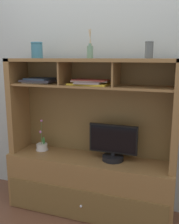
{
  "coord_description": "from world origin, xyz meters",
  "views": [
    {
      "loc": [
        0.78,
        -2.22,
        1.51
      ],
      "look_at": [
        0.0,
        0.0,
        1.01
      ],
      "focal_mm": 41.33,
      "sensor_mm": 36.0,
      "label": 1
    }
  ],
  "objects_px": {
    "magazine_stack_left": "(90,83)",
    "diffuser_bottle": "(90,52)",
    "media_console": "(90,168)",
    "potted_orchid": "(42,146)",
    "magazine_stack_centre": "(39,80)",
    "accent_vase": "(149,50)",
    "tv_monitor": "(113,145)",
    "ceramic_vase": "(37,50)"
  },
  "relations": [
    {
      "from": "accent_vase",
      "to": "tv_monitor",
      "type": "bearing_deg",
      "value": 178.81
    },
    {
      "from": "media_console",
      "to": "accent_vase",
      "type": "height_order",
      "value": "accent_vase"
    },
    {
      "from": "accent_vase",
      "to": "potted_orchid",
      "type": "bearing_deg",
      "value": 178.37
    },
    {
      "from": "diffuser_bottle",
      "to": "accent_vase",
      "type": "relative_size",
      "value": 1.84
    },
    {
      "from": "diffuser_bottle",
      "to": "ceramic_vase",
      "type": "bearing_deg",
      "value": -176.07
    },
    {
      "from": "tv_monitor",
      "to": "diffuser_bottle",
      "type": "xyz_separation_m",
      "value": [
        -0.23,
        0.02,
        0.85
      ]
    },
    {
      "from": "magazine_stack_left",
      "to": "media_console",
      "type": "bearing_deg",
      "value": 109.0
    },
    {
      "from": "ceramic_vase",
      "to": "tv_monitor",
      "type": "bearing_deg",
      "value": 1.41
    },
    {
      "from": "magazine_stack_left",
      "to": "diffuser_bottle",
      "type": "height_order",
      "value": "diffuser_bottle"
    },
    {
      "from": "media_console",
      "to": "tv_monitor",
      "type": "relative_size",
      "value": 3.54
    },
    {
      "from": "magazine_stack_left",
      "to": "accent_vase",
      "type": "distance_m",
      "value": 0.59
    },
    {
      "from": "potted_orchid",
      "to": "accent_vase",
      "type": "relative_size",
      "value": 2.4
    },
    {
      "from": "potted_orchid",
      "to": "accent_vase",
      "type": "xyz_separation_m",
      "value": [
        1.05,
        -0.03,
        0.97
      ]
    },
    {
      "from": "diffuser_bottle",
      "to": "media_console",
      "type": "bearing_deg",
      "value": -90.0
    },
    {
      "from": "potted_orchid",
      "to": "accent_vase",
      "type": "height_order",
      "value": "accent_vase"
    },
    {
      "from": "magazine_stack_left",
      "to": "diffuser_bottle",
      "type": "bearing_deg",
      "value": 104.12
    },
    {
      "from": "potted_orchid",
      "to": "magazine_stack_left",
      "type": "distance_m",
      "value": 0.87
    },
    {
      "from": "media_console",
      "to": "tv_monitor",
      "type": "height_order",
      "value": "media_console"
    },
    {
      "from": "magazine_stack_left",
      "to": "magazine_stack_centre",
      "type": "height_order",
      "value": "magazine_stack_left"
    },
    {
      "from": "tv_monitor",
      "to": "accent_vase",
      "type": "height_order",
      "value": "accent_vase"
    },
    {
      "from": "tv_monitor",
      "to": "accent_vase",
      "type": "xyz_separation_m",
      "value": [
        0.29,
        -0.01,
        0.86
      ]
    },
    {
      "from": "potted_orchid",
      "to": "magazine_stack_centre",
      "type": "bearing_deg",
      "value": -64.75
    },
    {
      "from": "media_console",
      "to": "accent_vase",
      "type": "distance_m",
      "value": 1.24
    },
    {
      "from": "magazine_stack_left",
      "to": "accent_vase",
      "type": "bearing_deg",
      "value": 0.94
    },
    {
      "from": "magazine_stack_centre",
      "to": "ceramic_vase",
      "type": "distance_m",
      "value": 0.29
    },
    {
      "from": "potted_orchid",
      "to": "ceramic_vase",
      "type": "height_order",
      "value": "ceramic_vase"
    },
    {
      "from": "magazine_stack_left",
      "to": "accent_vase",
      "type": "relative_size",
      "value": 2.8
    },
    {
      "from": "media_console",
      "to": "diffuser_bottle",
      "type": "height_order",
      "value": "diffuser_bottle"
    },
    {
      "from": "media_console",
      "to": "ceramic_vase",
      "type": "distance_m",
      "value": 1.25
    },
    {
      "from": "tv_monitor",
      "to": "magazine_stack_centre",
      "type": "relative_size",
      "value": 1.38
    },
    {
      "from": "potted_orchid",
      "to": "magazine_stack_left",
      "type": "bearing_deg",
      "value": -4.07
    },
    {
      "from": "tv_monitor",
      "to": "ceramic_vase",
      "type": "bearing_deg",
      "value": -178.59
    },
    {
      "from": "tv_monitor",
      "to": "ceramic_vase",
      "type": "relative_size",
      "value": 3.0
    },
    {
      "from": "tv_monitor",
      "to": "potted_orchid",
      "type": "height_order",
      "value": "tv_monitor"
    },
    {
      "from": "media_console",
      "to": "diffuser_bottle",
      "type": "relative_size",
      "value": 6.35
    },
    {
      "from": "media_console",
      "to": "magazine_stack_centre",
      "type": "relative_size",
      "value": 4.88
    },
    {
      "from": "potted_orchid",
      "to": "magazine_stack_centre",
      "type": "distance_m",
      "value": 0.68
    },
    {
      "from": "potted_orchid",
      "to": "magazine_stack_centre",
      "type": "relative_size",
      "value": 1.0
    },
    {
      "from": "ceramic_vase",
      "to": "magazine_stack_centre",
      "type": "bearing_deg",
      "value": 99.85
    },
    {
      "from": "tv_monitor",
      "to": "diffuser_bottle",
      "type": "height_order",
      "value": "diffuser_bottle"
    },
    {
      "from": "media_console",
      "to": "magazine_stack_left",
      "type": "height_order",
      "value": "media_console"
    },
    {
      "from": "media_console",
      "to": "ceramic_vase",
      "type": "xyz_separation_m",
      "value": [
        -0.52,
        -0.03,
        1.13
      ]
    }
  ]
}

